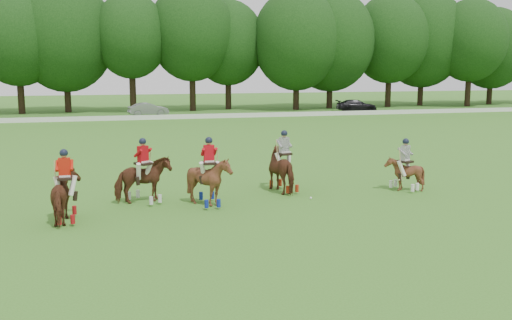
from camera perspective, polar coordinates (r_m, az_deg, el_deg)
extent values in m
plane|color=#397120|center=(17.48, -4.28, -7.02)|extent=(180.00, 180.00, 0.00)
cylinder|color=black|center=(65.61, -22.46, 6.32)|extent=(0.70, 0.70, 4.64)
ellipsoid|color=black|center=(65.64, -22.77, 11.22)|extent=(8.80, 8.80, 10.13)
cylinder|color=black|center=(66.20, -18.33, 6.42)|extent=(0.70, 0.70, 4.31)
ellipsoid|color=black|center=(66.23, -18.61, 11.75)|extent=(10.67, 10.67, 12.27)
cylinder|color=black|center=(64.61, -12.23, 7.04)|extent=(0.70, 0.70, 5.24)
ellipsoid|color=black|center=(64.66, -12.40, 12.03)|extent=(8.06, 8.06, 9.26)
cylinder|color=black|center=(65.50, -6.36, 7.19)|extent=(0.70, 0.70, 5.19)
ellipsoid|color=black|center=(65.57, -6.46, 12.57)|extent=(9.50, 9.50, 10.92)
cylinder|color=black|center=(67.66, -2.79, 7.00)|extent=(0.70, 0.70, 4.48)
ellipsoid|color=black|center=(67.67, -2.82, 11.63)|extent=(8.60, 8.60, 9.89)
cylinder|color=black|center=(66.95, 4.03, 6.85)|extent=(0.70, 0.70, 4.21)
ellipsoid|color=black|center=(66.97, 4.09, 11.90)|extent=(10.11, 10.11, 11.63)
cylinder|color=black|center=(69.86, 7.36, 6.84)|extent=(0.70, 0.70, 4.07)
ellipsoid|color=black|center=(69.87, 7.47, 11.72)|extent=(10.46, 10.46, 12.03)
cylinder|color=black|center=(73.37, 13.09, 7.07)|extent=(0.70, 0.70, 4.79)
ellipsoid|color=black|center=(73.41, 13.26, 11.71)|extent=(9.47, 9.47, 10.89)
cylinder|color=black|center=(77.39, 16.13, 6.92)|extent=(0.70, 0.70, 4.44)
ellipsoid|color=black|center=(77.43, 16.34, 11.57)|extent=(10.84, 10.84, 12.47)
cylinder|color=black|center=(77.34, 20.44, 6.86)|extent=(0.70, 0.70, 4.86)
ellipsoid|color=black|center=(77.37, 20.69, 11.13)|extent=(8.94, 8.94, 10.28)
cylinder|color=black|center=(82.97, 22.33, 6.54)|extent=(0.70, 0.70, 3.90)
ellipsoid|color=black|center=(82.95, 22.56, 10.28)|extent=(9.29, 9.29, 10.68)
cube|color=white|center=(54.79, -11.61, 4.18)|extent=(120.00, 0.10, 0.44)
imported|color=gray|center=(59.30, -10.74, 5.01)|extent=(4.18, 2.01, 1.32)
imported|color=black|center=(65.13, 10.02, 5.39)|extent=(4.77, 2.56, 1.31)
imported|color=#4E2614|center=(19.15, -18.46, -3.49)|extent=(0.90, 1.95, 1.65)
cube|color=black|center=(19.03, -18.55, -1.71)|extent=(0.44, 0.56, 0.08)
cylinder|color=tan|center=(19.07, -19.44, -1.98)|extent=(0.03, 0.21, 1.29)
imported|color=#4E2614|center=(21.05, -11.16, -2.01)|extent=(2.19, 2.14, 1.68)
cube|color=black|center=(20.94, -11.21, -0.34)|extent=(0.68, 0.71, 0.08)
cylinder|color=tan|center=(21.15, -10.58, -0.45)|extent=(0.15, 0.19, 1.29)
imported|color=#4E2614|center=(20.35, -4.69, -2.11)|extent=(1.46, 1.64, 1.78)
cube|color=black|center=(20.23, -4.72, -0.29)|extent=(0.45, 0.57, 0.08)
cylinder|color=tan|center=(20.29, -3.88, -0.48)|extent=(0.03, 0.21, 1.29)
imported|color=#4E2614|center=(22.61, 2.81, -0.97)|extent=(1.40, 2.24, 1.76)
cube|color=black|center=(22.51, 2.82, 0.65)|extent=(0.56, 0.65, 0.08)
cylinder|color=tan|center=(22.37, 2.16, 0.39)|extent=(0.08, 0.21, 1.29)
imported|color=#4E2614|center=(23.50, 14.62, -1.35)|extent=(1.56, 1.62, 1.37)
cube|color=black|center=(23.42, 14.67, -0.14)|extent=(0.65, 0.70, 0.08)
cylinder|color=tan|center=(23.18, 14.26, -0.42)|extent=(0.12, 0.20, 1.29)
sphere|color=white|center=(21.51, 5.50, -3.81)|extent=(0.09, 0.09, 0.09)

